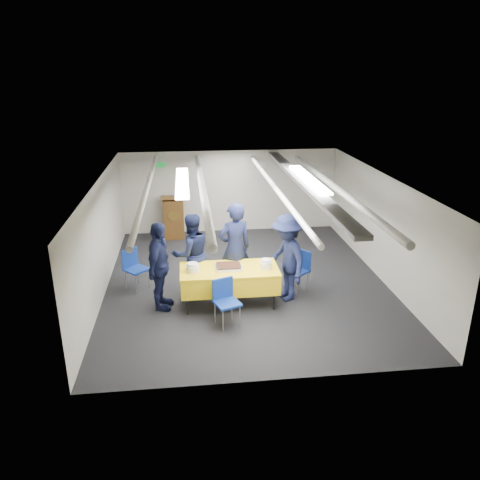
# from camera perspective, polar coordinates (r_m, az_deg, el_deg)

# --- Properties ---
(ground) EXTENTS (7.00, 7.00, 0.00)m
(ground) POSITION_cam_1_polar(r_m,az_deg,el_deg) (10.36, 0.71, -5.04)
(ground) COLOR black
(ground) RESTS_ON ground
(room_shell) EXTENTS (6.00, 7.00, 2.30)m
(room_shell) POSITION_cam_1_polar(r_m,az_deg,el_deg) (10.12, 0.98, 5.29)
(room_shell) COLOR beige
(room_shell) RESTS_ON ground
(serving_table) EXTENTS (1.91, 0.90, 0.77)m
(serving_table) POSITION_cam_1_polar(r_m,az_deg,el_deg) (9.16, -1.31, -4.71)
(serving_table) COLOR black
(serving_table) RESTS_ON ground
(sheet_cake) EXTENTS (0.49, 0.38, 0.09)m
(sheet_cake) POSITION_cam_1_polar(r_m,az_deg,el_deg) (9.06, -1.41, -3.28)
(sheet_cake) COLOR white
(sheet_cake) RESTS_ON serving_table
(plate_stack_left) EXTENTS (0.25, 0.25, 0.17)m
(plate_stack_left) POSITION_cam_1_polar(r_m,az_deg,el_deg) (8.97, -5.80, -3.37)
(plate_stack_left) COLOR white
(plate_stack_left) RESTS_ON serving_table
(plate_stack_right) EXTENTS (0.23, 0.23, 0.18)m
(plate_stack_right) POSITION_cam_1_polar(r_m,az_deg,el_deg) (9.09, 3.16, -2.94)
(plate_stack_right) COLOR white
(plate_stack_right) RESTS_ON serving_table
(podium) EXTENTS (0.62, 0.53, 1.25)m
(podium) POSITION_cam_1_polar(r_m,az_deg,el_deg) (12.91, -8.09, 2.88)
(podium) COLOR brown
(podium) RESTS_ON ground
(chair_near) EXTENTS (0.54, 0.54, 0.87)m
(chair_near) POSITION_cam_1_polar(r_m,az_deg,el_deg) (8.51, -1.82, -6.98)
(chair_near) COLOR gray
(chair_near) RESTS_ON ground
(chair_right) EXTENTS (0.59, 0.59, 0.87)m
(chair_right) POSITION_cam_1_polar(r_m,az_deg,el_deg) (9.85, 7.25, -3.20)
(chair_right) COLOR gray
(chair_right) RESTS_ON ground
(chair_left) EXTENTS (0.59, 0.59, 0.87)m
(chair_left) POSITION_cam_1_polar(r_m,az_deg,el_deg) (10.10, -12.85, -2.97)
(chair_left) COLOR gray
(chair_left) RESTS_ON ground
(sailor_a) EXTENTS (0.80, 0.64, 1.93)m
(sailor_a) POSITION_cam_1_polar(r_m,az_deg,el_deg) (9.53, -0.67, -1.04)
(sailor_a) COLOR black
(sailor_a) RESTS_ON ground
(sailor_b) EXTENTS (1.00, 0.90, 1.71)m
(sailor_b) POSITION_cam_1_polar(r_m,az_deg,el_deg) (9.61, -5.95, -1.69)
(sailor_b) COLOR black
(sailor_b) RESTS_ON ground
(sailor_c) EXTENTS (0.65, 1.10, 1.75)m
(sailor_c) POSITION_cam_1_polar(r_m,az_deg,el_deg) (9.03, -9.81, -3.22)
(sailor_c) COLOR black
(sailor_c) RESTS_ON ground
(sailor_d) EXTENTS (0.96, 1.29, 1.78)m
(sailor_d) POSITION_cam_1_polar(r_m,az_deg,el_deg) (9.31, 5.73, -2.17)
(sailor_d) COLOR black
(sailor_d) RESTS_ON ground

